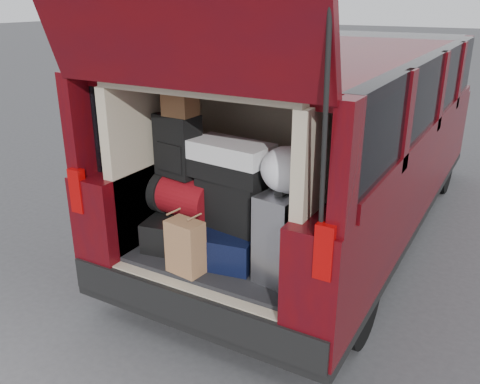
{
  "coord_description": "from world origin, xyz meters",
  "views": [
    {
      "loc": [
        1.61,
        -2.51,
        2.22
      ],
      "look_at": [
        0.07,
        0.2,
        1.01
      ],
      "focal_mm": 38.0,
      "sensor_mm": 36.0,
      "label": 1
    }
  ],
  "objects_px": {
    "backpack": "(178,145)",
    "black_hardshell": "(182,228)",
    "silver_roller": "(285,235)",
    "twotone_duffel": "(230,160)",
    "red_duffel": "(185,197)",
    "black_soft_case": "(234,202)",
    "navy_hardshell": "(230,242)",
    "kraft_bag": "(185,247)"
  },
  "relations": [
    {
      "from": "navy_hardshell",
      "to": "twotone_duffel",
      "type": "relative_size",
      "value": 0.91
    },
    {
      "from": "silver_roller",
      "to": "twotone_duffel",
      "type": "distance_m",
      "value": 0.6
    },
    {
      "from": "kraft_bag",
      "to": "backpack",
      "type": "height_order",
      "value": "backpack"
    },
    {
      "from": "black_hardshell",
      "to": "backpack",
      "type": "height_order",
      "value": "backpack"
    },
    {
      "from": "backpack",
      "to": "black_hardshell",
      "type": "bearing_deg",
      "value": -44.71
    },
    {
      "from": "red_duffel",
      "to": "black_hardshell",
      "type": "bearing_deg",
      "value": -170.45
    },
    {
      "from": "backpack",
      "to": "kraft_bag",
      "type": "bearing_deg",
      "value": -41.75
    },
    {
      "from": "red_duffel",
      "to": "black_soft_case",
      "type": "xyz_separation_m",
      "value": [
        0.38,
        0.03,
        0.02
      ]
    },
    {
      "from": "navy_hardshell",
      "to": "red_duffel",
      "type": "distance_m",
      "value": 0.45
    },
    {
      "from": "black_soft_case",
      "to": "backpack",
      "type": "relative_size",
      "value": 1.08
    },
    {
      "from": "silver_roller",
      "to": "kraft_bag",
      "type": "bearing_deg",
      "value": -145.56
    },
    {
      "from": "kraft_bag",
      "to": "silver_roller",
      "type": "bearing_deg",
      "value": 32.81
    },
    {
      "from": "kraft_bag",
      "to": "black_soft_case",
      "type": "bearing_deg",
      "value": 75.44
    },
    {
      "from": "silver_roller",
      "to": "black_soft_case",
      "type": "height_order",
      "value": "silver_roller"
    },
    {
      "from": "silver_roller",
      "to": "backpack",
      "type": "distance_m",
      "value": 0.96
    },
    {
      "from": "twotone_duffel",
      "to": "kraft_bag",
      "type": "bearing_deg",
      "value": -102.09
    },
    {
      "from": "navy_hardshell",
      "to": "backpack",
      "type": "bearing_deg",
      "value": 164.53
    },
    {
      "from": "kraft_bag",
      "to": "backpack",
      "type": "relative_size",
      "value": 0.83
    },
    {
      "from": "black_soft_case",
      "to": "twotone_duffel",
      "type": "bearing_deg",
      "value": -170.43
    },
    {
      "from": "red_duffel",
      "to": "black_soft_case",
      "type": "height_order",
      "value": "black_soft_case"
    },
    {
      "from": "red_duffel",
      "to": "black_soft_case",
      "type": "distance_m",
      "value": 0.38
    },
    {
      "from": "black_hardshell",
      "to": "twotone_duffel",
      "type": "xyz_separation_m",
      "value": [
        0.39,
        0.03,
        0.57
      ]
    },
    {
      "from": "black_hardshell",
      "to": "red_duffel",
      "type": "distance_m",
      "value": 0.26
    },
    {
      "from": "silver_roller",
      "to": "twotone_duffel",
      "type": "xyz_separation_m",
      "value": [
        -0.44,
        0.1,
        0.39
      ]
    },
    {
      "from": "red_duffel",
      "to": "backpack",
      "type": "relative_size",
      "value": 1.04
    },
    {
      "from": "black_soft_case",
      "to": "navy_hardshell",
      "type": "bearing_deg",
      "value": -85.16
    },
    {
      "from": "navy_hardshell",
      "to": "silver_roller",
      "type": "relative_size",
      "value": 0.88
    },
    {
      "from": "silver_roller",
      "to": "red_duffel",
      "type": "relative_size",
      "value": 1.27
    },
    {
      "from": "silver_roller",
      "to": "kraft_bag",
      "type": "height_order",
      "value": "silver_roller"
    },
    {
      "from": "black_hardshell",
      "to": "red_duffel",
      "type": "xyz_separation_m",
      "value": [
        0.04,
        0.0,
        0.25
      ]
    },
    {
      "from": "silver_roller",
      "to": "black_soft_case",
      "type": "distance_m",
      "value": 0.44
    },
    {
      "from": "backpack",
      "to": "twotone_duffel",
      "type": "bearing_deg",
      "value": 10.81
    },
    {
      "from": "silver_roller",
      "to": "backpack",
      "type": "bearing_deg",
      "value": -176.79
    },
    {
      "from": "kraft_bag",
      "to": "red_duffel",
      "type": "bearing_deg",
      "value": 131.66
    },
    {
      "from": "black_soft_case",
      "to": "backpack",
      "type": "distance_m",
      "value": 0.55
    },
    {
      "from": "red_duffel",
      "to": "twotone_duffel",
      "type": "height_order",
      "value": "twotone_duffel"
    },
    {
      "from": "navy_hardshell",
      "to": "kraft_bag",
      "type": "distance_m",
      "value": 0.35
    },
    {
      "from": "kraft_bag",
      "to": "red_duffel",
      "type": "xyz_separation_m",
      "value": [
        -0.23,
        0.34,
        0.18
      ]
    },
    {
      "from": "red_duffel",
      "to": "backpack",
      "type": "bearing_deg",
      "value": 169.54
    },
    {
      "from": "black_hardshell",
      "to": "navy_hardshell",
      "type": "distance_m",
      "value": 0.42
    },
    {
      "from": "silver_roller",
      "to": "kraft_bag",
      "type": "relative_size",
      "value": 1.6
    },
    {
      "from": "silver_roller",
      "to": "black_soft_case",
      "type": "bearing_deg",
      "value": 175.62
    }
  ]
}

